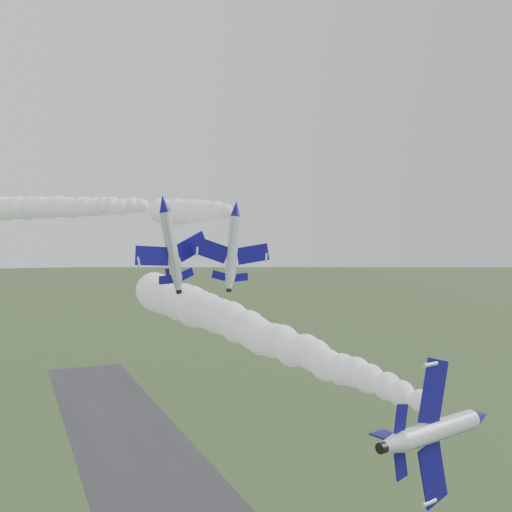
# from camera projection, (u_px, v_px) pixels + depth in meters

# --- Properties ---
(jet_lead) EXTENTS (4.00, 11.84, 9.87)m
(jet_lead) POSITION_uv_depth(u_px,v_px,m) (481.00, 417.00, 41.70)
(jet_lead) COLOR silver
(smoke_trail_jet_lead) EXTENTS (19.54, 60.29, 5.86)m
(smoke_trail_jet_lead) POSITION_uv_depth(u_px,v_px,m) (242.00, 327.00, 68.80)
(smoke_trail_jet_lead) COLOR white
(jet_pair_left) EXTENTS (10.21, 12.09, 3.45)m
(jet_pair_left) POSITION_uv_depth(u_px,v_px,m) (164.00, 203.00, 68.39)
(jet_pair_left) COLOR silver
(smoke_trail_jet_pair_left) EXTENTS (24.87, 69.36, 4.90)m
(smoke_trail_jet_pair_left) POSITION_uv_depth(u_px,v_px,m) (38.00, 208.00, 96.77)
(smoke_trail_jet_pair_left) COLOR white
(jet_pair_right) EXTENTS (9.58, 11.44, 2.86)m
(jet_pair_right) POSITION_uv_depth(u_px,v_px,m) (236.00, 208.00, 70.72)
(jet_pair_right) COLOR silver
(smoke_trail_jet_pair_right) EXTENTS (12.78, 67.00, 5.67)m
(smoke_trail_jet_pair_right) POSITION_uv_depth(u_px,v_px,m) (184.00, 212.00, 104.62)
(smoke_trail_jet_pair_right) COLOR white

